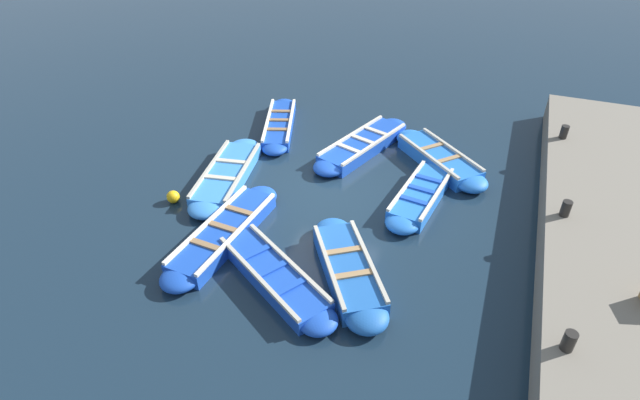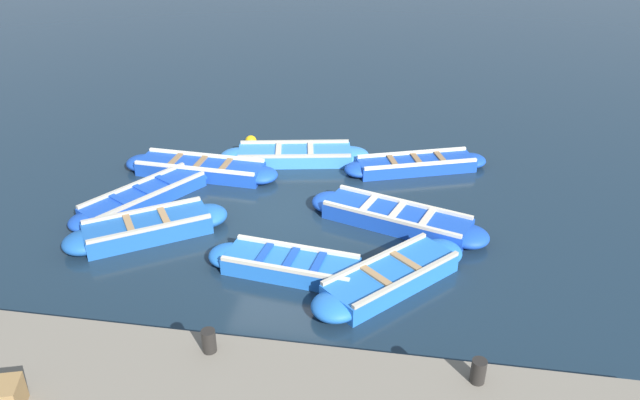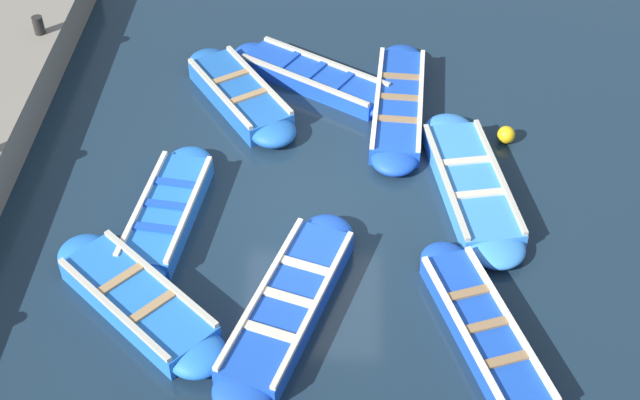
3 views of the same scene
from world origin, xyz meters
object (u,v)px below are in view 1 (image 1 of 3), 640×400
object	(u,v)px
boat_end_of_row	(273,275)
boat_broadside	(348,270)
boat_inner_gap	(227,175)
boat_outer_left	(421,195)
buoy_orange_near	(173,197)
bollard_north	(564,132)
bollard_mid_north	(566,208)
bollard_mid_south	(569,341)
boat_drifting	(363,145)
boat_bow_out	(224,233)
boat_tucked	(439,159)
boat_near_quay	(280,125)

from	to	relation	value
boat_end_of_row	boat_broadside	size ratio (longest dim) A/B	1.09
boat_broadside	boat_inner_gap	bearing A→B (deg)	-29.04
boat_outer_left	buoy_orange_near	world-z (taller)	boat_outer_left
bollard_north	bollard_mid_north	bearing A→B (deg)	90.00
boat_end_of_row	bollard_mid_south	distance (m)	5.27
boat_drifting	boat_outer_left	world-z (taller)	boat_drifting
bollard_mid_south	buoy_orange_near	xyz separation A→B (m)	(8.62, -1.93, -0.78)
boat_bow_out	boat_outer_left	world-z (taller)	boat_bow_out
boat_tucked	buoy_orange_near	distance (m)	6.99
boat_tucked	boat_near_quay	bearing A→B (deg)	-3.77
boat_bow_out	bollard_mid_north	bearing A→B (deg)	-159.84
boat_outer_left	bollard_north	size ratio (longest dim) A/B	9.59
boat_end_of_row	buoy_orange_near	size ratio (longest dim) A/B	11.25
bollard_mid_north	bollard_mid_south	xyz separation A→B (m)	(0.00, 3.64, 0.00)
boat_drifting	boat_tucked	xyz separation A→B (m)	(-2.15, -0.02, 0.01)
buoy_orange_near	boat_bow_out	bearing A→B (deg)	157.50
bollard_mid_north	buoy_orange_near	distance (m)	8.83
boat_drifting	bollard_mid_north	xyz separation A→B (m)	(-5.10, 2.36, 0.76)
boat_near_quay	bollard_north	size ratio (longest dim) A/B	10.42
boat_end_of_row	bollard_north	distance (m)	8.68
boat_inner_gap	bollard_north	xyz separation A→B (m)	(-7.91, -4.02, 0.78)
boat_tucked	bollard_mid_south	bearing A→B (deg)	116.12
bollard_mid_south	buoy_orange_near	bearing A→B (deg)	-12.64
bollard_mid_south	boat_bow_out	bearing A→B (deg)	-9.75
boat_end_of_row	boat_bow_out	size ratio (longest dim) A/B	0.89
boat_broadside	boat_near_quay	distance (m)	6.65
bollard_mid_north	bollard_mid_south	size ratio (longest dim) A/B	1.00
bollard_north	boat_end_of_row	bearing A→B (deg)	53.03
boat_drifting	boat_tucked	distance (m)	2.15
boat_inner_gap	bollard_north	size ratio (longest dim) A/B	11.12
boat_tucked	bollard_mid_south	distance (m)	6.75
boat_tucked	boat_near_quay	size ratio (longest dim) A/B	0.85
boat_tucked	boat_near_quay	world-z (taller)	boat_tucked
boat_bow_out	boat_inner_gap	bearing A→B (deg)	-61.55
boat_end_of_row	bollard_mid_north	xyz separation A→B (m)	(-5.20, -3.26, 0.78)
boat_near_quay	bollard_north	bearing A→B (deg)	-173.16
boat_bow_out	boat_inner_gap	distance (m)	2.40
boat_outer_left	boat_broadside	xyz separation A→B (m)	(0.81, 3.14, 0.03)
boat_bow_out	boat_outer_left	size ratio (longest dim) A/B	1.17
bollard_north	boat_bow_out	bearing A→B (deg)	42.18
bollard_north	buoy_orange_near	distance (m)	10.18
boat_tucked	bollard_mid_north	world-z (taller)	bollard_mid_north
boat_drifting	boat_broadside	distance (m)	5.13
boat_outer_left	boat_drifting	bearing A→B (deg)	-41.86
boat_end_of_row	boat_near_quay	world-z (taller)	boat_end_of_row
bollard_mid_south	bollard_mid_north	bearing A→B (deg)	-90.00
boat_inner_gap	boat_end_of_row	bearing A→B (deg)	133.08
boat_end_of_row	boat_near_quay	size ratio (longest dim) A/B	0.96
boat_bow_out	bollard_mid_south	distance (m)	6.90
boat_drifting	bollard_mid_north	bearing A→B (deg)	155.16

